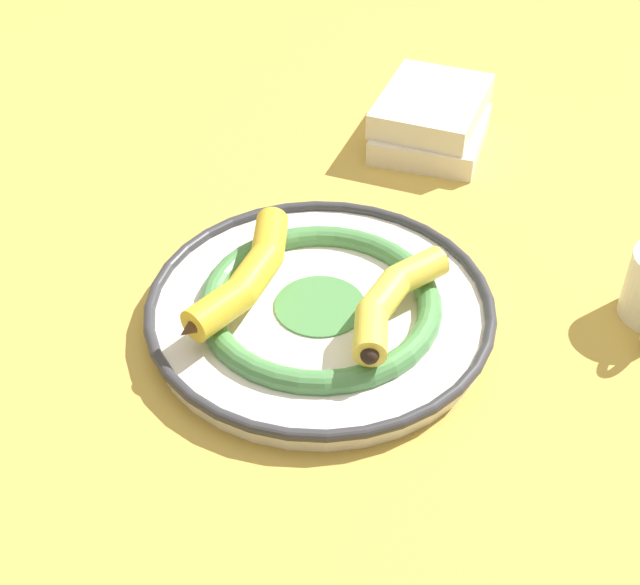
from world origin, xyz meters
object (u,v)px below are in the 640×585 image
object	(u,v)px
banana_a	(393,297)
banana_b	(247,275)
book_stack	(432,119)
decorative_bowl	(320,308)

from	to	relation	value
banana_a	banana_b	bearing A→B (deg)	-73.28
banana_b	book_stack	size ratio (longest dim) A/B	1.07
decorative_bowl	book_stack	size ratio (longest dim) A/B	1.85
book_stack	banana_b	bearing A→B (deg)	173.53
decorative_bowl	banana_a	distance (m)	0.09
decorative_bowl	banana_b	distance (m)	0.09
decorative_bowl	book_stack	bearing A→B (deg)	-13.19
banana_a	book_stack	world-z (taller)	banana_a
banana_b	book_stack	bearing A→B (deg)	-10.59
decorative_bowl	book_stack	world-z (taller)	book_stack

